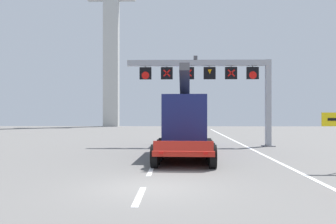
# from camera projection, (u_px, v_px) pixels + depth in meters

# --- Properties ---
(ground) EXTENTS (112.00, 112.00, 0.00)m
(ground) POSITION_uv_depth(u_px,v_px,m) (149.00, 188.00, 12.19)
(ground) COLOR slate
(lane_markings) EXTENTS (0.20, 55.41, 0.01)m
(lane_markings) POSITION_uv_depth(u_px,v_px,m) (164.00, 141.00, 32.60)
(lane_markings) COLOR silver
(lane_markings) RESTS_ON ground
(edge_line_right) EXTENTS (0.20, 63.00, 0.01)m
(edge_line_right) POSITION_uv_depth(u_px,v_px,m) (255.00, 151.00, 24.04)
(edge_line_right) COLOR silver
(edge_line_right) RESTS_ON ground
(overhead_lane_gantry) EXTENTS (11.24, 0.90, 6.93)m
(overhead_lane_gantry) POSITION_uv_depth(u_px,v_px,m) (216.00, 76.00, 27.53)
(overhead_lane_gantry) COLOR #9EA0A5
(overhead_lane_gantry) RESTS_ON ground
(heavy_haul_truck_red) EXTENTS (3.45, 14.14, 5.30)m
(heavy_haul_truck_red) POSITION_uv_depth(u_px,v_px,m) (185.00, 121.00, 23.98)
(heavy_haul_truck_red) COLOR red
(heavy_haul_truck_red) RESTS_ON ground
(bridge_pylon_distant) EXTENTS (9.00, 2.00, 39.37)m
(bridge_pylon_distant) POSITION_uv_depth(u_px,v_px,m) (111.00, 20.00, 67.59)
(bridge_pylon_distant) COLOR #B7B7B2
(bridge_pylon_distant) RESTS_ON ground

